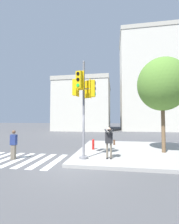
# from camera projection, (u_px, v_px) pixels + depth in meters

# --- Properties ---
(ground_plane) EXTENTS (160.00, 160.00, 0.00)m
(ground_plane) POSITION_uv_depth(u_px,v_px,m) (75.00, 165.00, 7.41)
(ground_plane) COLOR #4C4C4F
(sidewalk_corner) EXTENTS (8.00, 8.00, 0.17)m
(sidewalk_corner) POSITION_uv_depth(u_px,v_px,m) (138.00, 151.00, 10.30)
(sidewalk_corner) COLOR #9E9B96
(sidewalk_corner) RESTS_ON ground_plane
(crosswalk_stripes) EXTENTS (6.29, 3.03, 0.01)m
(crosswalk_stripes) POSITION_uv_depth(u_px,v_px,m) (7.00, 159.00, 8.58)
(crosswalk_stripes) COLOR silver
(crosswalk_stripes) RESTS_ON ground_plane
(traffic_signal_pole) EXTENTS (1.33, 1.31, 5.35)m
(traffic_signal_pole) POSITION_uv_depth(u_px,v_px,m) (84.00, 95.00, 8.20)
(traffic_signal_pole) COLOR slate
(traffic_signal_pole) RESTS_ON sidewalk_corner
(person_photographer) EXTENTS (0.58, 0.54, 1.67)m
(person_photographer) POSITION_uv_depth(u_px,v_px,m) (109.00, 140.00, 8.08)
(person_photographer) COLOR black
(person_photographer) RESTS_ON sidewalk_corner
(pedestrian_distant) EXTENTS (0.34, 0.20, 1.65)m
(pedestrian_distant) POSITION_uv_depth(u_px,v_px,m) (14.00, 144.00, 8.50)
(pedestrian_distant) COLOR #6B6051
(pedestrian_distant) RESTS_ON ground_plane
(street_tree) EXTENTS (3.14, 3.14, 6.12)m
(street_tree) POSITION_uv_depth(u_px,v_px,m) (162.00, 84.00, 9.73)
(street_tree) COLOR brown
(street_tree) RESTS_ON sidewalk_corner
(fire_hydrant) EXTENTS (0.16, 0.22, 0.72)m
(fire_hydrant) POSITION_uv_depth(u_px,v_px,m) (93.00, 144.00, 10.49)
(fire_hydrant) COLOR red
(fire_hydrant) RESTS_ON sidewalk_corner
(building_left) EXTENTS (11.24, 13.24, 10.63)m
(building_left) POSITION_uv_depth(u_px,v_px,m) (85.00, 106.00, 34.12)
(building_left) COLOR beige
(building_left) RESTS_ON ground_plane
(building_right) EXTENTS (17.91, 8.60, 20.31)m
(building_right) POSITION_uv_depth(u_px,v_px,m) (164.00, 81.00, 30.94)
(building_right) COLOR beige
(building_right) RESTS_ON ground_plane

